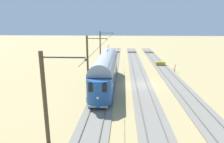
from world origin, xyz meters
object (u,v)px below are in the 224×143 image
Objects in this scene: catenary_pole_mid_near at (88,57)px; switch_stand at (175,68)px; vintage_streetcar at (106,69)px; track_end_bumper at (160,64)px; catenary_pole_mid_far at (46,97)px; catenary_pole_foreground at (101,45)px.

catenary_pole_mid_near is 15.66m from switch_stand.
vintage_streetcar is 3.80m from catenary_pole_mid_near.
catenary_pole_mid_far is at bearing 64.74° from track_end_bumper.
catenary_pole_mid_near is at bearing 40.74° from track_end_bumper.
switch_stand is at bearing -122.96° from catenary_pole_mid_far.
switch_stand reaches higher than track_end_bumper.
track_end_bumper is at bearing -139.26° from catenary_pole_mid_near.
catenary_pole_foreground is 3.65× the size of track_end_bumper.
catenary_pole_mid_near reaches higher than switch_stand.
vintage_streetcar is 18.35m from catenary_pole_foreground.
track_end_bumper is (-12.54, 4.98, -3.06)m from catenary_pole_foreground.
catenary_pole_mid_near is 3.65× the size of track_end_bumper.
switch_stand is at bearing -156.79° from catenary_pole_mid_near.
track_end_bumper is at bearing 158.35° from catenary_pole_foreground.
catenary_pole_mid_far reaches higher than switch_stand.
vintage_streetcar is 2.55× the size of catenary_pole_mid_near.
switch_stand is (-14.17, -6.08, -2.75)m from catenary_pole_mid_near.
catenary_pole_mid_near is 1.00× the size of catenary_pole_mid_far.
track_end_bumper is (-12.54, -26.58, -3.06)m from catenary_pole_mid_far.
catenary_pole_mid_near is 15.78m from catenary_pole_mid_far.
catenary_pole_mid_far is 26.19m from switch_stand.
catenary_pole_foreground and catenary_pole_mid_far have the same top height.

